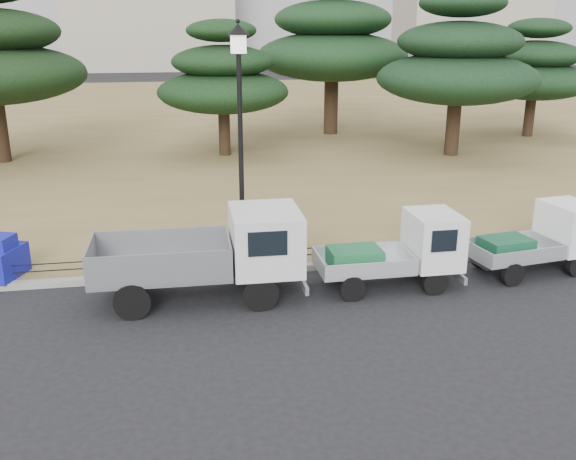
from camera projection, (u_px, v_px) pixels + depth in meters
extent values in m
plane|color=black|center=(304.00, 314.00, 13.99)|extent=(220.00, 220.00, 0.00)
cube|color=olive|center=(213.00, 118.00, 42.65)|extent=(120.00, 56.00, 0.15)
cube|color=gray|center=(284.00, 268.00, 16.41)|extent=(120.00, 0.25, 0.16)
cylinder|color=black|center=(261.00, 294.00, 14.07)|extent=(0.80, 0.17, 0.80)
cylinder|color=black|center=(252.00, 266.00, 15.70)|extent=(0.80, 0.17, 0.80)
cylinder|color=black|center=(132.00, 302.00, 13.64)|extent=(0.80, 0.17, 0.80)
cylinder|color=black|center=(137.00, 272.00, 15.27)|extent=(0.80, 0.17, 0.80)
cube|color=#2D2D30|center=(198.00, 274.00, 14.61)|extent=(4.47, 1.00, 0.14)
cube|color=gray|center=(161.00, 257.00, 14.35)|extent=(3.12, 1.78, 0.78)
cube|color=silver|center=(266.00, 239.00, 14.62)|extent=(1.57, 1.92, 1.37)
cylinder|color=black|center=(435.00, 283.00, 14.93)|extent=(0.60, 0.16, 0.59)
cylinder|color=black|center=(414.00, 263.00, 16.15)|extent=(0.60, 0.16, 0.59)
cylinder|color=black|center=(353.00, 289.00, 14.59)|extent=(0.60, 0.16, 0.59)
cylinder|color=black|center=(338.00, 268.00, 15.81)|extent=(0.60, 0.16, 0.59)
cube|color=#2D2D30|center=(387.00, 270.00, 15.33)|extent=(3.21, 0.75, 0.14)
cube|color=#B9BAC1|center=(364.00, 261.00, 15.15)|extent=(2.22, 1.36, 0.40)
cube|color=silver|center=(433.00, 239.00, 15.31)|extent=(1.12, 1.47, 1.28)
cube|color=#1C653A|center=(355.00, 257.00, 15.08)|extent=(1.22, 0.89, 0.44)
cylinder|color=black|center=(543.00, 249.00, 17.16)|extent=(0.59, 0.24, 0.58)
cylinder|color=black|center=(513.00, 275.00, 15.43)|extent=(0.59, 0.24, 0.58)
cylinder|color=black|center=(482.00, 257.00, 16.57)|extent=(0.59, 0.24, 0.58)
cube|color=#2D2D30|center=(530.00, 256.00, 16.26)|extent=(3.17, 1.18, 0.13)
cube|color=#A4A7AB|center=(513.00, 249.00, 16.01)|extent=(2.31, 1.62, 0.38)
cube|color=white|center=(569.00, 227.00, 16.39)|extent=(1.28, 1.57, 1.22)
cube|color=#175135|center=(506.00, 246.00, 15.92)|extent=(1.29, 1.02, 0.42)
cylinder|color=black|center=(243.00, 261.00, 16.47)|extent=(0.45, 0.45, 0.16)
cylinder|color=black|center=(241.00, 161.00, 15.67)|extent=(0.12, 0.12, 5.08)
cylinder|color=white|center=(238.00, 44.00, 14.83)|extent=(0.41, 0.41, 0.41)
cone|color=black|center=(238.00, 29.00, 14.73)|extent=(0.53, 0.53, 0.25)
cylinder|color=black|center=(283.00, 256.00, 16.46)|extent=(38.00, 0.03, 0.03)
cylinder|color=black|center=(283.00, 250.00, 16.41)|extent=(38.00, 0.03, 0.03)
cylinder|color=black|center=(283.00, 256.00, 16.46)|extent=(0.04, 0.04, 0.40)
cylinder|color=black|center=(224.00, 130.00, 29.87)|extent=(0.54, 0.54, 2.39)
ellipsoid|color=black|center=(223.00, 92.00, 29.34)|extent=(6.02, 6.02, 1.93)
ellipsoid|color=black|center=(222.00, 62.00, 28.93)|extent=(4.59, 4.59, 1.47)
ellipsoid|color=black|center=(221.00, 30.00, 28.52)|extent=(3.17, 3.17, 1.02)
cylinder|color=black|center=(331.00, 103.00, 35.59)|extent=(0.77, 0.77, 3.42)
ellipsoid|color=#163118|center=(332.00, 57.00, 34.83)|extent=(8.24, 8.24, 2.64)
ellipsoid|color=#163118|center=(333.00, 19.00, 34.24)|extent=(6.29, 6.29, 2.01)
cylinder|color=black|center=(453.00, 124.00, 29.81)|extent=(0.65, 0.65, 2.88)
ellipsoid|color=black|center=(457.00, 78.00, 29.17)|extent=(7.30, 7.30, 2.34)
ellipsoid|color=black|center=(460.00, 41.00, 28.68)|extent=(5.58, 5.58, 1.78)
ellipsoid|color=black|center=(463.00, 3.00, 28.18)|extent=(3.85, 3.85, 1.23)
cylinder|color=black|center=(530.00, 114.00, 34.93)|extent=(0.54, 0.54, 2.42)
ellipsoid|color=black|center=(533.00, 81.00, 34.40)|extent=(6.17, 6.17, 1.97)
ellipsoid|color=black|center=(536.00, 55.00, 33.98)|extent=(4.71, 4.71, 1.51)
ellipsoid|color=black|center=(539.00, 28.00, 33.56)|extent=(3.25, 3.25, 1.04)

